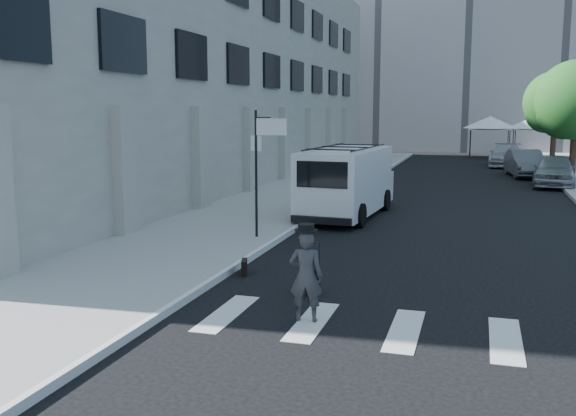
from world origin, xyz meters
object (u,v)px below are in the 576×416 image
Objects in this scene: briefcase at (244,267)px; parked_car_a at (555,170)px; parked_car_c at (506,155)px; parked_car_b at (525,163)px; businessman at (306,276)px; cargo_van at (348,182)px; suitcase at (311,281)px.

parked_car_a reaches higher than briefcase.
parked_car_b is at bearing -79.91° from parked_car_c.
parked_car_c is at bearing 105.76° from parked_car_a.
businessman reaches higher than parked_car_b.
cargo_van is 17.23m from parked_car_b.
businessman is at bearing -93.86° from parked_car_c.
parked_car_a is at bearing 59.51° from cargo_van.
parked_car_a is 1.02× the size of parked_car_b.
parked_car_c reaches higher than suitcase.
cargo_van is (0.61, 8.61, 1.03)m from briefcase.
businessman is 11.42m from cargo_van.
cargo_van reaches higher than parked_car_a.
cargo_van is 13.84m from parked_car_a.
parked_car_a is 0.92× the size of parked_car_c.
parked_car_a reaches higher than suitcase.
businessman is 0.26× the size of cargo_van.
suitcase is 22.11m from parked_car_a.
cargo_van reaches higher than parked_car_c.
parked_car_a is at bearing -84.02° from parked_car_b.
parked_car_a is at bearing 85.85° from suitcase.
suitcase is 32.53m from parked_car_c.
cargo_van is (-1.54, 11.31, 0.40)m from businessman.
parked_car_a is (6.32, 22.70, -0.01)m from businessman.
parked_car_c is at bearing 94.78° from suitcase.
parked_car_b reaches higher than suitcase.
parked_car_b reaches higher than parked_car_c.
parked_car_c is at bearing 60.14° from briefcase.
parked_car_b is (6.79, 15.82, -0.45)m from cargo_van.
parked_car_a is (7.85, 11.39, -0.41)m from cargo_van.
parked_car_b is at bearing -107.41° from businessman.
businessman is 34.09m from parked_car_c.
suitcase is 0.23× the size of parked_car_b.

